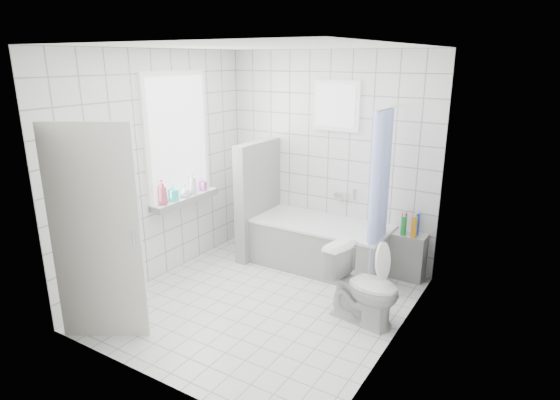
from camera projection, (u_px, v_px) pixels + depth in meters
The scene contains 19 objects.
ground at pixel (263, 302), 4.99m from camera, with size 3.00×3.00×0.00m, color white.
ceiling at pixel (260, 46), 4.23m from camera, with size 3.00×3.00×0.00m, color white.
wall_back at pixel (328, 158), 5.84m from camera, with size 2.80×0.02×2.60m, color white.
wall_front at pixel (147, 230), 3.39m from camera, with size 2.80×0.02×2.60m, color white.
wall_left at pixel (159, 168), 5.31m from camera, with size 0.02×3.00×2.60m, color white.
wall_right at pixel (401, 207), 3.91m from camera, with size 0.02×3.00×2.60m, color white.
window_left at pixel (179, 138), 5.45m from camera, with size 0.01×0.90×1.40m, color white.
window_back at pixel (336, 106), 5.56m from camera, with size 0.50×0.01×0.50m, color white.
window_sill at pixel (185, 200), 5.64m from camera, with size 0.18×1.02×0.08m, color white.
door at pixel (96, 236), 4.11m from camera, with size 0.04×0.80×2.00m, color silver.
bathtub at pixel (321, 245), 5.77m from camera, with size 1.65×0.77×0.58m.
partition_wall at pixel (258, 199), 6.04m from camera, with size 0.15×0.85×1.50m, color white.
tiled_ledge at pixel (408, 256), 5.48m from camera, with size 0.40×0.24×0.55m, color white.
toilet at pixel (363, 286), 4.55m from camera, with size 0.42×0.73×0.75m, color white.
curtain_rod at pixel (390, 108), 4.86m from camera, with size 0.02×0.02×0.80m, color silver.
shower_curtain at pixel (380, 194), 5.02m from camera, with size 0.14×0.48×1.78m, color #526CF0, non-canonical shape.
tub_faucet at pixel (341, 196), 5.83m from camera, with size 0.18×0.06×0.06m, color silver.
sill_bottles at pixel (181, 188), 5.53m from camera, with size 0.16×0.80×0.30m.
ledge_bottles at pixel (410, 225), 5.34m from camera, with size 0.21×0.16×0.26m.
Camera 1 is at (2.48, -3.71, 2.50)m, focal length 30.00 mm.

